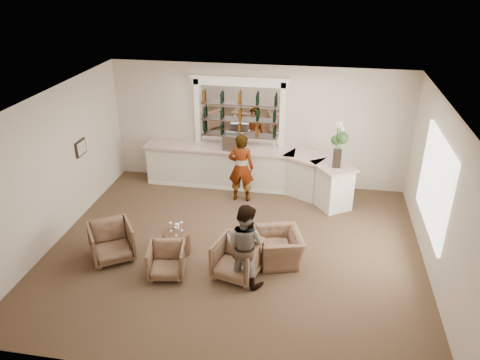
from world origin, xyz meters
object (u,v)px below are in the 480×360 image
bar_counter (249,170)px  armchair_right (237,259)px  armchair_center (167,261)px  armchair_far (280,247)px  sommelier (241,168)px  armchair_left (111,242)px  cocktail_table (177,242)px  flower_vase (338,142)px  espresso_machine (233,142)px  guest (245,245)px

bar_counter → armchair_right: size_ratio=6.65×
armchair_center → armchair_far: bearing=11.5°
sommelier → armchair_far: sommelier is taller
bar_counter → armchair_left: size_ratio=6.58×
bar_counter → armchair_center: size_ratio=7.88×
cocktail_table → armchair_far: armchair_far is taller
flower_vase → bar_counter: bearing=163.2°
sommelier → armchair_left: 3.82m
cocktail_table → armchair_right: size_ratio=0.69×
sommelier → espresso_machine: size_ratio=3.66×
guest → armchair_right: bearing=-21.2°
cocktail_table → guest: 1.86m
sommelier → guest: size_ratio=1.07×
cocktail_table → sommelier: bearing=70.2°
sommelier → flower_vase: 2.53m
armchair_far → sommelier: bearing=-170.7°
cocktail_table → armchair_far: (2.21, 0.08, 0.07)m
guest → armchair_center: (-1.56, -0.05, -0.52)m
armchair_center → espresso_machine: size_ratio=1.46×
armchair_left → flower_vase: (4.60, 3.04, 1.39)m
cocktail_table → armchair_right: bearing=-21.9°
bar_counter → sommelier: (-0.10, -0.67, 0.34)m
espresso_machine → flower_vase: 2.80m
armchair_center → flower_vase: (3.28, 3.39, 1.46)m
espresso_machine → cocktail_table: bearing=-95.7°
armchair_far → espresso_machine: espresso_machine is taller
armchair_right → armchair_far: bearing=54.2°
cocktail_table → espresso_machine: size_ratio=1.19×
flower_vase → armchair_left: bearing=-146.5°
cocktail_table → espresso_machine: bearing=79.1°
sommelier → flower_vase: size_ratio=1.58×
armchair_center → espresso_machine: (0.59, 4.04, 1.03)m
sommelier → armchair_far: 2.90m
armchair_right → armchair_far: 1.02m
bar_counter → sommelier: size_ratio=3.14×
cocktail_table → espresso_machine: (0.63, 3.25, 1.11)m
bar_counter → espresso_machine: 0.89m
sommelier → armchair_right: size_ratio=2.12×
cocktail_table → espresso_machine: espresso_machine is taller
armchair_center → armchair_right: 1.40m
sommelier → armchair_right: 3.27m
armchair_left → armchair_right: armchair_left is taller
bar_counter → armchair_center: 4.21m
sommelier → guest: bearing=100.6°
guest → armchair_far: size_ratio=1.71×
cocktail_table → sommelier: sommelier is taller
bar_counter → armchair_center: bar_counter is taller
guest → espresso_machine: 4.14m
bar_counter → guest: bearing=-82.2°
sommelier → armchair_far: (1.26, -2.54, -0.59)m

